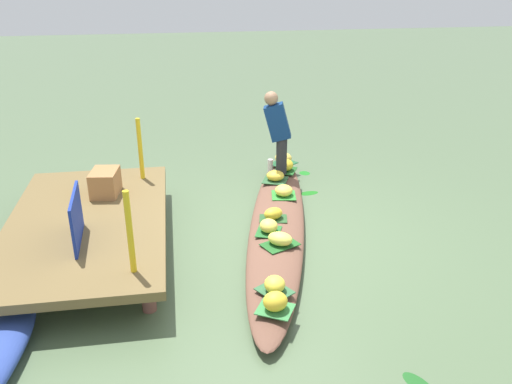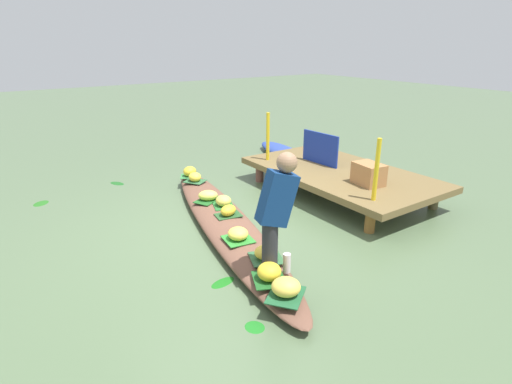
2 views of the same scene
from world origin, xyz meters
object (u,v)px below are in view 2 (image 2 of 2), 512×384
object	(u,v)px
banana_bunch_0	(266,252)
banana_bunch_1	(238,234)
water_bottle	(287,263)
produce_crate	(369,174)
banana_bunch_6	(286,287)
banana_bunch_8	(269,272)
market_banner	(320,148)
banana_bunch_3	(228,210)
vendor_boat	(225,223)
banana_bunch_5	(223,201)
banana_bunch_4	(208,195)
moored_boat	(286,154)
vendor_person	(276,208)
banana_bunch_2	(195,177)
banana_bunch_7	(190,171)

from	to	relation	value
banana_bunch_0	banana_bunch_1	bearing A→B (deg)	-179.00
banana_bunch_0	water_bottle	bearing A→B (deg)	2.11
water_bottle	produce_crate	world-z (taller)	produce_crate
banana_bunch_6	banana_bunch_8	size ratio (longest dim) A/B	1.11
market_banner	produce_crate	world-z (taller)	market_banner
banana_bunch_6	water_bottle	distance (m)	0.42
banana_bunch_1	banana_bunch_3	xyz separation A→B (m)	(-0.68, 0.27, -0.00)
vendor_boat	banana_bunch_5	world-z (taller)	banana_bunch_5
vendor_boat	water_bottle	distance (m)	1.60
banana_bunch_1	banana_bunch_8	size ratio (longest dim) A/B	1.01
produce_crate	banana_bunch_6	bearing A→B (deg)	-63.34
banana_bunch_0	banana_bunch_6	size ratio (longest dim) A/B	0.95
water_bottle	market_banner	xyz separation A→B (m)	(-2.19, 2.46, 0.38)
banana_bunch_6	banana_bunch_8	world-z (taller)	same
water_bottle	banana_bunch_6	bearing A→B (deg)	-39.62
banana_bunch_5	banana_bunch_6	xyz separation A→B (m)	(2.22, -0.64, 0.01)
banana_bunch_3	banana_bunch_6	bearing A→B (deg)	-15.28
banana_bunch_4	market_banner	world-z (taller)	market_banner
moored_boat	market_banner	xyz separation A→B (m)	(1.71, -0.65, 0.57)
moored_boat	banana_bunch_5	size ratio (longest dim) A/B	9.68
banana_bunch_1	banana_bunch_8	bearing A→B (deg)	-13.20
banana_bunch_4	vendor_person	world-z (taller)	vendor_person
banana_bunch_2	water_bottle	xyz separation A→B (m)	(3.12, -0.53, 0.02)
banana_bunch_0	banana_bunch_6	world-z (taller)	banana_bunch_6
water_bottle	banana_bunch_4	bearing A→B (deg)	172.45
banana_bunch_8	vendor_boat	bearing A→B (deg)	164.78
banana_bunch_6	produce_crate	world-z (taller)	produce_crate
banana_bunch_8	vendor_person	bearing A→B (deg)	122.47
banana_bunch_6	vendor_person	xyz separation A→B (m)	(-0.40, 0.18, 0.61)
banana_bunch_1	banana_bunch_2	xyz separation A→B (m)	(-2.22, 0.55, 0.00)
banana_bunch_1	banana_bunch_3	size ratio (longest dim) A/B	1.02
banana_bunch_4	produce_crate	xyz separation A→B (m)	(1.26, 2.01, 0.30)
moored_boat	banana_bunch_0	distance (m)	4.74
banana_bunch_0	banana_bunch_6	distance (m)	0.71
moored_boat	banana_bunch_1	world-z (taller)	banana_bunch_1
banana_bunch_1	market_banner	distance (m)	2.83
produce_crate	banana_bunch_1	bearing A→B (deg)	-88.18
banana_bunch_3	banana_bunch_8	distance (m)	1.67
banana_bunch_6	banana_bunch_7	world-z (taller)	banana_bunch_6
banana_bunch_6	vendor_person	bearing A→B (deg)	155.78
banana_bunch_1	banana_bunch_5	world-z (taller)	banana_bunch_5
moored_boat	vendor_person	size ratio (longest dim) A/B	1.80
vendor_boat	moored_boat	size ratio (longest dim) A/B	2.11
banana_bunch_1	banana_bunch_2	world-z (taller)	banana_bunch_2
moored_boat	banana_bunch_0	size ratio (longest dim) A/B	8.71
banana_bunch_1	produce_crate	xyz separation A→B (m)	(-0.07, 2.33, 0.30)
banana_bunch_7	water_bottle	distance (m)	3.46
banana_bunch_8	water_bottle	xyz separation A→B (m)	(-0.02, 0.24, 0.01)
banana_bunch_7	banana_bunch_2	bearing A→B (deg)	-9.73
banana_bunch_0	vendor_person	xyz separation A→B (m)	(0.27, -0.08, 0.63)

